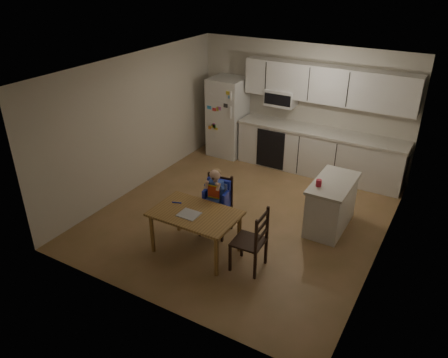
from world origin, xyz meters
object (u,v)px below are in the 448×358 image
chair_side (255,237)px  refrigerator (228,117)px  chair_booster (217,194)px  red_cup (319,183)px  kitchen_island (331,204)px  dining_table (195,218)px

chair_side → refrigerator: bearing=-147.5°
chair_booster → chair_side: size_ratio=1.18×
refrigerator → red_cup: bearing=-36.3°
kitchen_island → dining_table: 2.25m
kitchen_island → chair_side: bearing=-109.5°
red_cup → dining_table: red_cup is taller
kitchen_island → red_cup: (-0.16, -0.26, 0.46)m
chair_booster → kitchen_island: bearing=27.1°
chair_booster → chair_side: bearing=-37.9°
refrigerator → red_cup: refrigerator is taller
red_cup → chair_side: chair_side is taller
red_cup → chair_side: size_ratio=0.11×
refrigerator → kitchen_island: size_ratio=1.52×
refrigerator → dining_table: bearing=-67.5°
red_cup → dining_table: size_ratio=0.09×
kitchen_island → chair_side: 1.70m
dining_table → chair_side: size_ratio=1.32×
refrigerator → chair_booster: refrigerator is taller
red_cup → dining_table: (-1.35, -1.39, -0.30)m
red_cup → chair_booster: size_ratio=0.10×
chair_booster → chair_side: 1.11m
dining_table → chair_booster: 0.62m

